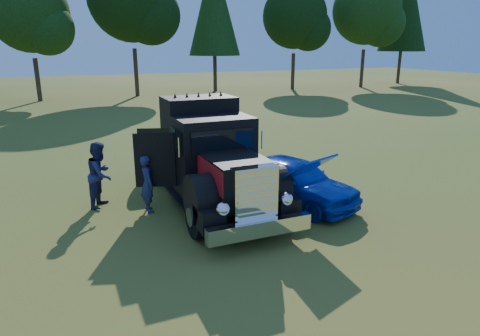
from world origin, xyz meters
The scene contains 5 objects.
ground centered at (0.00, 0.00, 0.00)m, with size 120.00×120.00×0.00m, color #335519.
diamond_t_truck centered at (1.04, 1.84, 1.28)m, with size 3.33×7.16×3.00m.
hotrod_coupe centered at (3.27, 0.89, 0.69)m, with size 2.89×4.42×1.89m.
spectator_near centered at (-0.74, 1.90, 0.80)m, with size 0.58×0.38×1.60m, color #1C2241.
spectator_far centered at (-1.87, 2.85, 0.94)m, with size 0.91×0.71×1.88m, color #1C2E43.
Camera 1 is at (-2.79, -9.33, 4.47)m, focal length 32.00 mm.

